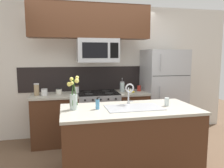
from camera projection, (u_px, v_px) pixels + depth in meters
ground_plane at (107, 161)px, 3.36m from camera, size 10.00×10.00×0.00m
rear_partition at (109, 71)px, 4.50m from camera, size 5.20×0.10×2.60m
splash_band at (95, 79)px, 4.40m from camera, size 2.95×0.01×0.48m
back_counter_left at (56, 119)px, 4.01m from camera, size 0.85×0.65×0.91m
back_counter_right at (131, 114)px, 4.32m from camera, size 0.59×0.65×0.91m
stove_range at (98, 116)px, 4.17m from camera, size 0.76×0.64×0.93m
microwave at (98, 51)px, 3.99m from camera, size 0.74×0.40×0.42m
upper_cabinet_band at (90, 21)px, 3.87m from camera, size 2.13×0.34×0.60m
refrigerator at (163, 93)px, 4.42m from camera, size 0.79×0.74×1.72m
storage_jar_tall at (37, 89)px, 3.86m from camera, size 0.09×0.09×0.22m
storage_jar_medium at (44, 92)px, 3.87m from camera, size 0.11×0.11×0.12m
storage_jar_short at (59, 91)px, 3.98m from camera, size 0.11×0.11×0.11m
storage_jar_squat at (77, 90)px, 4.06m from camera, size 0.08×0.08×0.15m
banana_bunch at (130, 91)px, 4.19m from camera, size 0.19×0.12×0.08m
french_press at (122, 87)px, 4.26m from camera, size 0.09×0.09×0.27m
coffee_tin at (139, 88)px, 4.33m from camera, size 0.08×0.08×0.11m
island_counter at (129, 140)px, 3.02m from camera, size 1.85×0.91×0.91m
kitchen_sink at (134, 113)px, 2.98m from camera, size 0.76×0.44×0.16m
sink_faucet at (129, 91)px, 3.16m from camera, size 0.14×0.14×0.31m
dish_soap_bottle at (98, 104)px, 2.89m from camera, size 0.06×0.05×0.16m
drinking_glass at (167, 102)px, 3.07m from camera, size 0.07×0.07×0.12m
flower_vase at (73, 98)px, 2.84m from camera, size 0.16×0.13×0.45m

